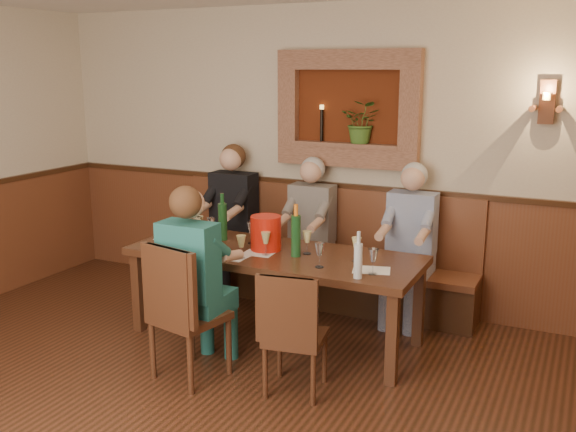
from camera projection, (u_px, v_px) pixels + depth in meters
name	position (u px, v px, depth m)	size (l,w,h in m)	color
room_shell	(114.00, 132.00, 3.35)	(6.04, 6.04, 2.82)	#C2AE92
wainscoting	(128.00, 361.00, 3.65)	(6.02, 6.02, 1.15)	brown
wall_niche	(351.00, 114.00, 5.85)	(1.36, 0.30, 1.06)	#521E0B
wall_sconce	(547.00, 103.00, 5.11)	(0.25, 0.20, 0.35)	brown
dining_table	(274.00, 261.00, 5.25)	(2.40, 0.90, 0.75)	#3B1D11
bench	(319.00, 269.00, 6.16)	(3.00, 0.45, 1.11)	#381E0F
chair_near_left	(188.00, 339.00, 4.65)	(0.54, 0.54, 1.03)	#3B1D11
chair_near_right	(295.00, 357.00, 4.44)	(0.45, 0.45, 0.89)	#3B1D11
person_bench_left	(229.00, 232.00, 6.39)	(0.45, 0.55, 1.49)	black
person_bench_mid	(308.00, 246.00, 6.04)	(0.41, 0.51, 1.41)	#534D4B
person_bench_right	(408.00, 258.00, 5.63)	(0.42, 0.51, 1.42)	navy
person_chair_front	(197.00, 296.00, 4.69)	(0.42, 0.51, 1.42)	#1B515E
spittoon_bucket	(266.00, 233.00, 5.26)	(0.25, 0.25, 0.29)	red
wine_bottle_green_a	(296.00, 235.00, 5.07)	(0.08, 0.08, 0.42)	#19471E
wine_bottle_green_b	(223.00, 221.00, 5.56)	(0.10, 0.10, 0.41)	#19471E
water_bottle	(358.00, 260.00, 4.55)	(0.08, 0.08, 0.34)	silver
tasting_sheet_a	(170.00, 240.00, 5.57)	(0.26, 0.19, 0.00)	white
tasting_sheet_b	(259.00, 253.00, 5.19)	(0.25, 0.18, 0.00)	white
tasting_sheet_c	(371.00, 270.00, 4.76)	(0.27, 0.20, 0.00)	white
tasting_sheet_d	(230.00, 257.00, 5.09)	(0.28, 0.20, 0.00)	white
wine_glass_0	(176.00, 232.00, 5.47)	(0.08, 0.08, 0.19)	#D3C67E
wine_glass_1	(211.00, 228.00, 5.61)	(0.08, 0.08, 0.19)	white
wine_glass_2	(194.00, 239.00, 5.26)	(0.08, 0.08, 0.19)	#D3C67E
wine_glass_3	(251.00, 233.00, 5.45)	(0.08, 0.08, 0.19)	white
wine_glass_4	(266.00, 244.00, 5.12)	(0.08, 0.08, 0.19)	#D3C67E
wine_glass_5	(307.00, 243.00, 5.15)	(0.08, 0.08, 0.19)	#D3C67E
wine_glass_6	(319.00, 255.00, 4.80)	(0.08, 0.08, 0.19)	white
wine_glass_7	(356.00, 249.00, 4.96)	(0.08, 0.08, 0.19)	#D3C67E
wine_glass_8	(373.00, 262.00, 4.65)	(0.08, 0.08, 0.19)	white
wine_glass_9	(241.00, 247.00, 5.02)	(0.08, 0.08, 0.19)	#D3C67E
wine_glass_10	(198.00, 228.00, 5.63)	(0.08, 0.08, 0.19)	white
wine_glass_11	(199.00, 227.00, 5.66)	(0.08, 0.08, 0.19)	#D3C67E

